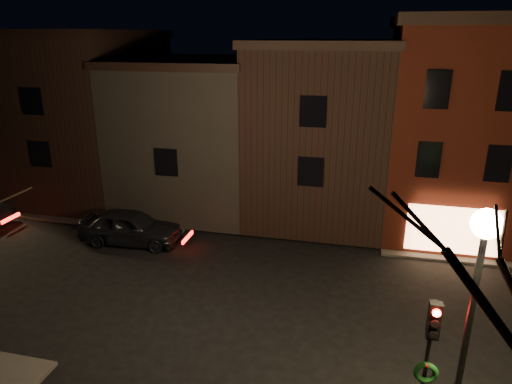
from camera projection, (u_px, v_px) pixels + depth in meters
ground at (252, 300)px, 17.74m from camera, size 120.00×120.00×0.00m
sidewalk_far_left at (87, 150)px, 40.49m from camera, size 30.00×30.00×0.12m
corner_building at (450, 126)px, 22.94m from camera, size 6.50×8.50×10.50m
row_building_a at (322, 128)px, 25.49m from camera, size 7.30×10.30×9.40m
row_building_b at (200, 131)px, 27.24m from camera, size 7.80×10.30×8.40m
row_building_c at (90, 113)px, 28.58m from camera, size 7.30×10.30×9.90m
street_lamp_near at (478, 275)px, 9.18m from camera, size 0.60×0.60×6.48m
traffic_signal at (429, 352)px, 10.54m from camera, size 0.58×0.38×4.05m
parked_car_a at (131, 227)px, 22.33m from camera, size 5.06×2.25×1.69m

